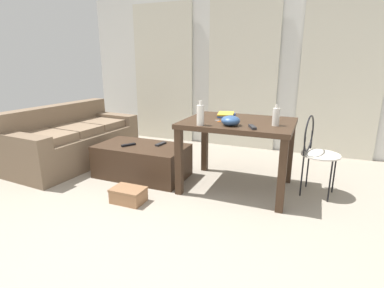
% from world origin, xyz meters
% --- Properties ---
extents(ground_plane, '(7.84, 7.84, 0.00)m').
position_xyz_m(ground_plane, '(0.00, 1.23, 0.00)').
color(ground_plane, gray).
extents(wall_back, '(5.36, 0.10, 2.47)m').
position_xyz_m(wall_back, '(0.00, 3.27, 1.23)').
color(wall_back, silver).
rests_on(wall_back, ground).
extents(curtains, '(3.81, 0.03, 2.26)m').
position_xyz_m(curtains, '(0.00, 3.18, 1.13)').
color(curtains, beige).
rests_on(curtains, ground).
extents(couch, '(0.96, 1.78, 0.77)m').
position_xyz_m(couch, '(-1.93, 1.55, 0.30)').
color(couch, brown).
rests_on(couch, ground).
extents(coffee_table, '(1.07, 0.60, 0.39)m').
position_xyz_m(coffee_table, '(-0.77, 1.45, 0.19)').
color(coffee_table, '#382619').
rests_on(coffee_table, ground).
extents(craft_table, '(1.12, 0.87, 0.75)m').
position_xyz_m(craft_table, '(0.37, 1.55, 0.64)').
color(craft_table, '#382619').
rests_on(craft_table, ground).
extents(wire_chair, '(0.38, 0.40, 0.83)m').
position_xyz_m(wire_chair, '(1.13, 1.72, 0.51)').
color(wire_chair, silver).
rests_on(wire_chair, ground).
extents(bottle_near, '(0.07, 0.07, 0.24)m').
position_xyz_m(bottle_near, '(0.08, 1.18, 0.85)').
color(bottle_near, beige).
rests_on(bottle_near, craft_table).
extents(bottle_far, '(0.07, 0.07, 0.20)m').
position_xyz_m(bottle_far, '(0.75, 1.45, 0.84)').
color(bottle_far, beige).
rests_on(bottle_far, craft_table).
extents(bowl, '(0.18, 0.18, 0.10)m').
position_xyz_m(bowl, '(0.35, 1.29, 0.80)').
color(bowl, '#2D4C7A').
rests_on(bowl, craft_table).
extents(book_stack, '(0.21, 0.27, 0.04)m').
position_xyz_m(book_stack, '(0.18, 1.73, 0.77)').
color(book_stack, '#33519E').
rests_on(book_stack, craft_table).
extents(tv_remote_on_table, '(0.10, 0.15, 0.02)m').
position_xyz_m(tv_remote_on_table, '(0.57, 1.25, 0.76)').
color(tv_remote_on_table, '#232326').
rests_on(tv_remote_on_table, craft_table).
extents(scissors, '(0.08, 0.09, 0.00)m').
position_xyz_m(scissors, '(0.19, 1.44, 0.75)').
color(scissors, '#9EA0A5').
rests_on(scissors, craft_table).
extents(tv_remote_primary, '(0.13, 0.17, 0.02)m').
position_xyz_m(tv_remote_primary, '(-0.90, 1.38, 0.40)').
color(tv_remote_primary, black).
rests_on(tv_remote_primary, coffee_table).
extents(tv_remote_secondary, '(0.07, 0.17, 0.02)m').
position_xyz_m(tv_remote_secondary, '(-0.57, 1.56, 0.40)').
color(tv_remote_secondary, '#232326').
rests_on(tv_remote_secondary, coffee_table).
extents(shoebox, '(0.33, 0.22, 0.15)m').
position_xyz_m(shoebox, '(-0.53, 0.80, 0.07)').
color(shoebox, '#996B47').
rests_on(shoebox, ground).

